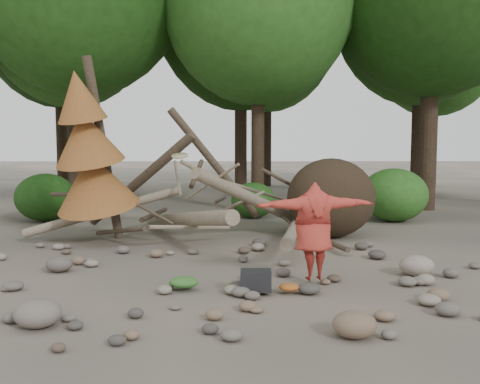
{
  "coord_description": "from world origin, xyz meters",
  "views": [
    {
      "loc": [
        0.16,
        -8.9,
        2.36
      ],
      "look_at": [
        0.3,
        1.5,
        1.4
      ],
      "focal_mm": 40.0,
      "sensor_mm": 36.0,
      "label": 1
    }
  ],
  "objects": [
    {
      "name": "dead_conifer",
      "position": [
        -3.12,
        3.37,
        2.11
      ],
      "size": [
        2.06,
        2.16,
        4.35
      ],
      "color": "#4C3F30",
      "rests_on": "ground"
    },
    {
      "name": "cloth_orange",
      "position": [
        1.03,
        -0.73,
        0.06
      ],
      "size": [
        0.32,
        0.26,
        0.12
      ],
      "primitive_type": "ellipsoid",
      "color": "#A3511C",
      "rests_on": "ground"
    },
    {
      "name": "cloth_green",
      "position": [
        -0.63,
        -0.52,
        0.09
      ],
      "size": [
        0.47,
        0.39,
        0.18
      ],
      "primitive_type": "ellipsoid",
      "color": "#346629",
      "rests_on": "ground"
    },
    {
      "name": "boulder_front_left",
      "position": [
        -2.34,
        -2.2,
        0.18
      ],
      "size": [
        0.61,
        0.55,
        0.36
      ],
      "primitive_type": "ellipsoid",
      "color": "slate",
      "rests_on": "ground"
    },
    {
      "name": "bush_right",
      "position": [
        5.0,
        7.0,
        0.8
      ],
      "size": [
        2.0,
        2.0,
        1.6
      ],
      "primitive_type": "ellipsoid",
      "color": "#306B21",
      "rests_on": "ground"
    },
    {
      "name": "boulder_mid_left",
      "position": [
        -3.03,
        0.77,
        0.15
      ],
      "size": [
        0.49,
        0.44,
        0.29
      ],
      "primitive_type": "ellipsoid",
      "color": "#5D544E",
      "rests_on": "ground"
    },
    {
      "name": "deadfall_pile",
      "position": [
        2.02,
        4.24,
        0.95
      ],
      "size": [
        8.55,
        5.24,
        3.3
      ],
      "color": "#332619",
      "rests_on": "ground"
    },
    {
      "name": "ground",
      "position": [
        0.0,
        0.0,
        0.0
      ],
      "size": [
        120.0,
        120.0,
        0.0
      ],
      "primitive_type": "plane",
      "color": "#514C44",
      "rests_on": "ground"
    },
    {
      "name": "bush_left",
      "position": [
        -5.5,
        7.2,
        0.72
      ],
      "size": [
        1.8,
        1.8,
        1.44
      ],
      "primitive_type": "ellipsoid",
      "color": "#1C4713",
      "rests_on": "ground"
    },
    {
      "name": "frisbee_thrower",
      "position": [
        1.5,
        -0.14,
        0.9
      ],
      "size": [
        3.48,
        1.09,
        2.12
      ],
      "color": "#AE3127",
      "rests_on": "ground"
    },
    {
      "name": "backpack",
      "position": [
        0.51,
        -0.73,
        0.16
      ],
      "size": [
        0.49,
        0.33,
        0.32
      ],
      "primitive_type": "cube",
      "rotation": [
        0.0,
        0.0,
        -0.03
      ],
      "color": "black",
      "rests_on": "ground"
    },
    {
      "name": "boulder_mid_right",
      "position": [
        3.42,
        0.38,
        0.18
      ],
      "size": [
        0.61,
        0.55,
        0.37
      ],
      "primitive_type": "ellipsoid",
      "color": "gray",
      "rests_on": "ground"
    },
    {
      "name": "boulder_front_right",
      "position": [
        1.63,
        -2.62,
        0.16
      ],
      "size": [
        0.54,
        0.49,
        0.33
      ],
      "primitive_type": "ellipsoid",
      "color": "#765F4A",
      "rests_on": "ground"
    },
    {
      "name": "bush_mid",
      "position": [
        0.8,
        7.8,
        0.56
      ],
      "size": [
        1.4,
        1.4,
        1.12
      ],
      "primitive_type": "ellipsoid",
      "color": "#265A1A",
      "rests_on": "ground"
    }
  ]
}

